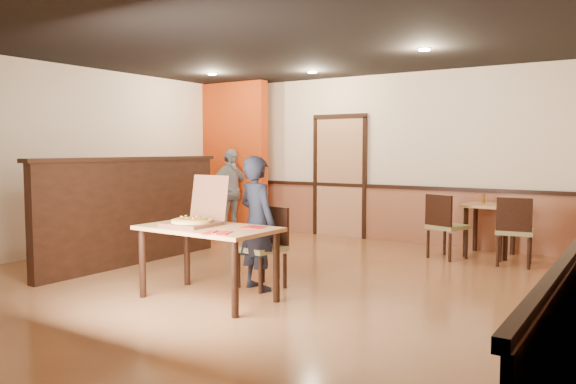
% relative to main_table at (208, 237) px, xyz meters
% --- Properties ---
extents(floor, '(7.00, 7.00, 0.00)m').
position_rel_main_table_xyz_m(floor, '(-0.04, 1.01, -0.65)').
color(floor, '#A46940').
rests_on(floor, ground).
extents(ceiling, '(7.00, 7.00, 0.00)m').
position_rel_main_table_xyz_m(ceiling, '(-0.04, 1.01, 2.15)').
color(ceiling, black).
rests_on(ceiling, wall_back).
extents(wall_back, '(7.00, 0.00, 7.00)m').
position_rel_main_table_xyz_m(wall_back, '(-0.04, 4.51, 0.75)').
color(wall_back, '#F5DFBF').
rests_on(wall_back, floor).
extents(wall_left, '(0.00, 7.00, 7.00)m').
position_rel_main_table_xyz_m(wall_left, '(-3.54, 1.01, 0.75)').
color(wall_left, '#F5DFBF').
rests_on(wall_left, floor).
extents(wainscot_back, '(7.00, 0.04, 0.90)m').
position_rel_main_table_xyz_m(wainscot_back, '(-0.04, 4.48, -0.20)').
color(wainscot_back, '#97583C').
rests_on(wainscot_back, floor).
extents(chair_rail_back, '(7.00, 0.06, 0.06)m').
position_rel_main_table_xyz_m(chair_rail_back, '(-0.04, 4.46, 0.27)').
color(chair_rail_back, black).
rests_on(chair_rail_back, wall_back).
extents(back_door, '(0.90, 0.06, 2.10)m').
position_rel_main_table_xyz_m(back_door, '(-0.84, 4.47, 0.40)').
color(back_door, tan).
rests_on(back_door, wall_back).
extents(booth_partition, '(0.20, 3.10, 1.44)m').
position_rel_main_table_xyz_m(booth_partition, '(-2.04, 0.81, 0.09)').
color(booth_partition, black).
rests_on(booth_partition, floor).
extents(red_accent_panel, '(1.60, 0.20, 2.78)m').
position_rel_main_table_xyz_m(red_accent_panel, '(-2.94, 4.01, 0.75)').
color(red_accent_panel, '#AD350C').
rests_on(red_accent_panel, floor).
extents(spot_a, '(0.14, 0.14, 0.02)m').
position_rel_main_table_xyz_m(spot_a, '(-2.34, 2.81, 2.13)').
color(spot_a, '#FFF0B2').
rests_on(spot_a, ceiling).
extents(spot_b, '(0.14, 0.14, 0.02)m').
position_rel_main_table_xyz_m(spot_b, '(-0.84, 3.51, 2.13)').
color(spot_b, '#FFF0B2').
rests_on(spot_b, ceiling).
extents(spot_c, '(0.14, 0.14, 0.02)m').
position_rel_main_table_xyz_m(spot_c, '(1.36, 2.51, 2.13)').
color(spot_c, '#FFF0B2').
rests_on(spot_c, ceiling).
extents(main_table, '(1.44, 0.85, 0.76)m').
position_rel_main_table_xyz_m(main_table, '(0.00, 0.00, 0.00)').
color(main_table, tan).
rests_on(main_table, floor).
extents(diner_chair, '(0.53, 0.53, 0.90)m').
position_rel_main_table_xyz_m(diner_chair, '(0.18, 0.77, -0.16)').
color(diner_chair, olive).
rests_on(diner_chair, floor).
extents(side_chair_left, '(0.58, 0.58, 0.92)m').
position_rel_main_table_xyz_m(side_chair_left, '(1.37, 3.45, -0.15)').
color(side_chair_left, olive).
rests_on(side_chair_left, floor).
extents(side_chair_right, '(0.51, 0.51, 0.92)m').
position_rel_main_table_xyz_m(side_chair_right, '(2.30, 3.45, -0.15)').
color(side_chair_right, olive).
rests_on(side_chair_right, floor).
extents(side_table, '(0.71, 0.71, 0.76)m').
position_rel_main_table_xyz_m(side_table, '(1.84, 4.06, -0.07)').
color(side_table, tan).
rests_on(side_table, floor).
extents(diner, '(0.62, 0.50, 1.48)m').
position_rel_main_table_xyz_m(diner, '(0.17, 0.62, 0.09)').
color(diner, black).
rests_on(diner, floor).
extents(passerby, '(0.54, 0.97, 1.56)m').
position_rel_main_table_xyz_m(passerby, '(-2.65, 3.64, 0.13)').
color(passerby, gray).
rests_on(passerby, floor).
extents(pizza_box, '(0.49, 0.58, 0.51)m').
position_rel_main_table_xyz_m(pizza_box, '(-0.18, 0.01, 0.17)').
color(pizza_box, brown).
rests_on(pizza_box, main_table).
extents(pizza, '(0.48, 0.48, 0.03)m').
position_rel_main_table_xyz_m(pizza, '(-0.18, -0.05, 0.16)').
color(pizza, '#DFBF51').
rests_on(pizza, pizza_box).
extents(napkin_near, '(0.31, 0.31, 0.01)m').
position_rel_main_table_xyz_m(napkin_near, '(0.37, -0.29, 0.11)').
color(napkin_near, red).
rests_on(napkin_near, main_table).
extents(napkin_far, '(0.23, 0.23, 0.01)m').
position_rel_main_table_xyz_m(napkin_far, '(0.43, 0.21, 0.11)').
color(napkin_far, red).
rests_on(napkin_far, main_table).
extents(condiment, '(0.05, 0.05, 0.13)m').
position_rel_main_table_xyz_m(condiment, '(1.73, 4.10, 0.17)').
color(condiment, brown).
rests_on(condiment, side_table).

